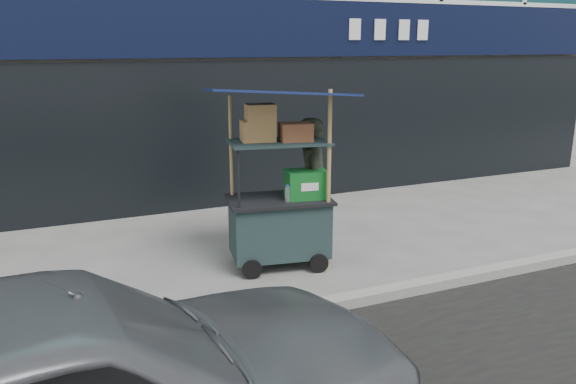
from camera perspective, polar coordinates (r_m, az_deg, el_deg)
name	(u,v)px	position (r m, az deg, el deg)	size (l,w,h in m)	color
ground	(345,297)	(6.22, 5.82, -10.58)	(80.00, 80.00, 0.00)	slate
curb	(354,300)	(6.04, 6.77, -10.80)	(80.00, 0.18, 0.12)	gray
vendor_cart	(281,205)	(6.79, -0.76, -1.28)	(1.80, 1.41, 2.22)	#1A2D2D
vendor_man	(314,189)	(7.04, 2.65, 0.30)	(0.65, 0.43, 1.79)	#25291E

